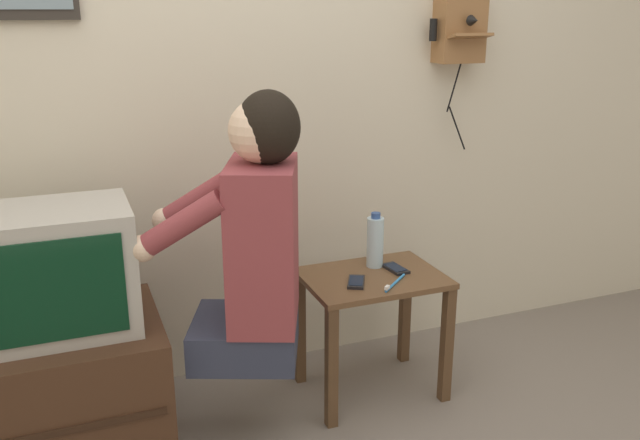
# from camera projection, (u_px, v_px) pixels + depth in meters

# --- Properties ---
(wall_back) EXTENTS (6.80, 0.05, 2.55)m
(wall_back) POSITION_uv_depth(u_px,v_px,m) (208.00, 69.00, 2.59)
(wall_back) COLOR beige
(wall_back) RESTS_ON ground_plane
(side_table) EXTENTS (0.54, 0.39, 0.51)m
(side_table) POSITION_uv_depth(u_px,v_px,m) (372.00, 302.00, 2.67)
(side_table) COLOR brown
(side_table) RESTS_ON ground_plane
(person) EXTENTS (0.60, 0.52, 0.93)m
(person) POSITION_uv_depth(u_px,v_px,m) (255.00, 236.00, 2.26)
(person) COLOR #2D3347
(person) RESTS_ON ground_plane
(tv_stand) EXTENTS (0.59, 0.56, 0.48)m
(tv_stand) POSITION_uv_depth(u_px,v_px,m) (77.00, 389.00, 2.34)
(tv_stand) COLOR #422819
(tv_stand) RESTS_ON ground_plane
(television) EXTENTS (0.50, 0.37, 0.41)m
(television) POSITION_uv_depth(u_px,v_px,m) (54.00, 270.00, 2.19)
(television) COLOR #ADA89E
(television) RESTS_ON tv_stand
(wall_phone_antique) EXTENTS (0.24, 0.19, 0.72)m
(wall_phone_antique) POSITION_uv_depth(u_px,v_px,m) (460.00, 25.00, 2.84)
(wall_phone_antique) COLOR olive
(cell_phone_held) EXTENTS (0.11, 0.14, 0.01)m
(cell_phone_held) POSITION_uv_depth(u_px,v_px,m) (356.00, 282.00, 2.55)
(cell_phone_held) COLOR black
(cell_phone_held) RESTS_ON side_table
(cell_phone_spare) EXTENTS (0.07, 0.13, 0.01)m
(cell_phone_spare) POSITION_uv_depth(u_px,v_px,m) (395.00, 268.00, 2.68)
(cell_phone_spare) COLOR black
(cell_phone_spare) RESTS_ON side_table
(water_bottle) EXTENTS (0.07, 0.07, 0.22)m
(water_bottle) POSITION_uv_depth(u_px,v_px,m) (375.00, 241.00, 2.70)
(water_bottle) COLOR silver
(water_bottle) RESTS_ON side_table
(toothbrush) EXTENTS (0.15, 0.13, 0.02)m
(toothbrush) POSITION_uv_depth(u_px,v_px,m) (394.00, 284.00, 2.54)
(toothbrush) COLOR #338CD8
(toothbrush) RESTS_ON side_table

